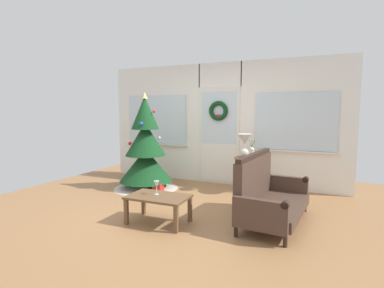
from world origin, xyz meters
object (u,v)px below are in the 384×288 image
side_table (247,168)px  settee_sofa (267,195)px  christmas_tree (146,153)px  table_lamp (245,142)px  gift_box (158,188)px  wine_glass (156,185)px  coffee_table (158,200)px  flower_vase (252,152)px

side_table → settee_sofa: bearing=-64.9°
side_table → christmas_tree: bearing=-165.7°
table_lamp → gift_box: bearing=-154.2°
wine_glass → gift_box: size_ratio=1.10×
settee_sofa → christmas_tree: bearing=161.4°
coffee_table → wine_glass: bearing=139.6°
side_table → table_lamp: size_ratio=1.54×
wine_glass → table_lamp: bearing=70.4°
christmas_tree → flower_vase: 2.07m
christmas_tree → settee_sofa: christmas_tree is taller
side_table → flower_vase: 0.33m
coffee_table → gift_box: bearing=120.9°
side_table → wine_glass: (-0.78, -1.99, 0.04)m
christmas_tree → table_lamp: (1.87, 0.53, 0.25)m
side_table → flower_vase: flower_vase is taller
coffee_table → table_lamp: bearing=72.2°
flower_vase → settee_sofa: bearing=-67.6°
christmas_tree → settee_sofa: bearing=-18.6°
gift_box → christmas_tree: bearing=154.9°
coffee_table → wine_glass: (-0.05, 0.05, 0.20)m
flower_vase → gift_box: size_ratio=1.98×
christmas_tree → table_lamp: christmas_tree is taller
christmas_tree → gift_box: size_ratio=10.81×
table_lamp → flower_vase: table_lamp is taller
coffee_table → gift_box: coffee_table is taller
christmas_tree → side_table: size_ratio=2.82×
flower_vase → gift_box: 1.89m
flower_vase → christmas_tree: bearing=-168.0°
settee_sofa → table_lamp: 1.66m
table_lamp → gift_box: table_lamp is taller
coffee_table → christmas_tree: bearing=128.0°
christmas_tree → coffee_table: 1.99m
settee_sofa → side_table: settee_sofa is taller
coffee_table → gift_box: size_ratio=4.81×
settee_sofa → side_table: 1.50m
table_lamp → coffee_table: (-0.67, -2.07, -0.63)m
side_table → coffee_table: bearing=-109.6°
side_table → wine_glass: side_table is taller
settee_sofa → gift_box: 2.29m
gift_box → table_lamp: bearing=25.8°
christmas_tree → flower_vase: (2.03, 0.43, 0.08)m
settee_sofa → table_lamp: bearing=116.4°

